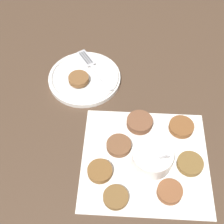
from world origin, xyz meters
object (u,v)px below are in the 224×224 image
at_px(sauce_bowl, 153,158).
at_px(serving_plate, 85,78).
at_px(fork, 92,65).
at_px(fritter_on_plate, 79,79).

height_order(sauce_bowl, serving_plate, sauce_bowl).
relative_size(sauce_bowl, fork, 0.64).
bearing_deg(fork, fritter_on_plate, 61.54).
xyz_separation_m(sauce_bowl, serving_plate, (0.20, -0.28, -0.01)).
bearing_deg(sauce_bowl, serving_plate, -54.60).
distance_m(sauce_bowl, fritter_on_plate, 0.34).
distance_m(sauce_bowl, serving_plate, 0.34).
xyz_separation_m(sauce_bowl, fritter_on_plate, (0.21, -0.26, 0.00)).
height_order(sauce_bowl, fritter_on_plate, sauce_bowl).
relative_size(sauce_bowl, fritter_on_plate, 1.84).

